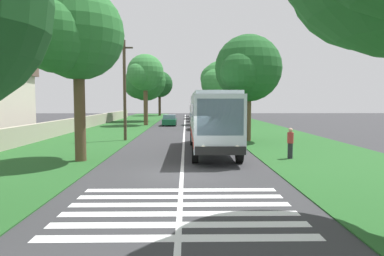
% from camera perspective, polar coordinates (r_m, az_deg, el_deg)
% --- Properties ---
extents(ground, '(160.00, 160.00, 0.00)m').
position_cam_1_polar(ground, '(15.74, -1.63, -7.39)').
color(ground, '#333335').
extents(grass_verge_left, '(120.00, 8.00, 0.04)m').
position_cam_1_polar(grass_verge_left, '(31.71, -16.30, -1.60)').
color(grass_verge_left, '#235623').
rests_on(grass_verge_left, ground).
extents(grass_verge_right, '(120.00, 8.00, 0.04)m').
position_cam_1_polar(grass_verge_right, '(31.61, 13.74, -1.57)').
color(grass_verge_right, '#235623').
rests_on(grass_verge_right, ground).
extents(centre_line, '(110.00, 0.16, 0.01)m').
position_cam_1_polar(centre_line, '(30.58, -1.30, -1.67)').
color(centre_line, silver).
rests_on(centre_line, ground).
extents(coach_bus, '(11.16, 2.62, 3.73)m').
position_cam_1_polar(coach_bus, '(22.22, 3.21, 1.61)').
color(coach_bus, silver).
rests_on(coach_bus, ground).
extents(zebra_crossing, '(4.95, 6.80, 0.01)m').
position_cam_1_polar(zebra_crossing, '(10.80, -1.96, -12.85)').
color(zebra_crossing, silver).
rests_on(zebra_crossing, ground).
extents(trailing_car_0, '(4.30, 1.78, 1.43)m').
position_cam_1_polar(trailing_car_0, '(40.01, 1.01, 0.69)').
color(trailing_car_0, '#B7A893').
rests_on(trailing_car_0, ground).
extents(trailing_car_1, '(4.30, 1.78, 1.43)m').
position_cam_1_polar(trailing_car_1, '(46.90, -3.63, 1.21)').
color(trailing_car_1, '#145933').
rests_on(trailing_car_1, ground).
extents(trailing_car_2, '(4.30, 1.78, 1.43)m').
position_cam_1_polar(trailing_car_2, '(55.59, 0.50, 1.70)').
color(trailing_car_2, gray).
rests_on(trailing_car_2, ground).
extents(trailing_minibus_0, '(6.00, 2.14, 2.53)m').
position_cam_1_polar(trailing_minibus_0, '(65.06, 0.59, 2.86)').
color(trailing_minibus_0, '#BFB299').
rests_on(trailing_minibus_0, ground).
extents(roadside_tree_left_1, '(5.86, 4.79, 9.31)m').
position_cam_1_polar(roadside_tree_left_1, '(47.49, -7.62, 8.60)').
color(roadside_tree_left_1, brown).
rests_on(roadside_tree_left_1, grass_verge_left).
extents(roadside_tree_left_2, '(7.98, 6.37, 9.46)m').
position_cam_1_polar(roadside_tree_left_2, '(56.60, -7.63, 7.28)').
color(roadside_tree_left_2, brown).
rests_on(roadside_tree_left_2, grass_verge_left).
extents(roadside_tree_left_3, '(6.78, 5.79, 9.81)m').
position_cam_1_polar(roadside_tree_left_3, '(79.12, -5.34, 6.90)').
color(roadside_tree_left_3, '#3D2D1E').
rests_on(roadside_tree_left_3, grass_verge_left).
extents(roadside_tree_left_4, '(5.95, 4.88, 9.04)m').
position_cam_1_polar(roadside_tree_left_4, '(19.86, -18.37, 13.70)').
color(roadside_tree_left_4, brown).
rests_on(roadside_tree_left_4, grass_verge_left).
extents(roadside_tree_right_0, '(6.17, 5.27, 8.39)m').
position_cam_1_polar(roadside_tree_right_0, '(28.82, 8.75, 9.15)').
color(roadside_tree_right_0, brown).
rests_on(roadside_tree_right_0, grass_verge_right).
extents(roadside_tree_right_1, '(6.96, 5.75, 8.78)m').
position_cam_1_polar(roadside_tree_right_1, '(49.58, 4.56, 7.30)').
color(roadside_tree_right_1, '#4C3826').
rests_on(roadside_tree_right_1, grass_verge_right).
extents(roadside_tree_right_3, '(6.44, 5.13, 8.78)m').
position_cam_1_polar(roadside_tree_right_3, '(58.86, 4.87, 7.10)').
color(roadside_tree_right_3, '#3D2D1E').
rests_on(roadside_tree_right_3, grass_verge_right).
extents(roadside_tree_right_4, '(6.95, 5.88, 11.06)m').
position_cam_1_polar(roadside_tree_right_4, '(77.75, 3.41, 7.83)').
color(roadside_tree_right_4, '#3D2D1E').
rests_on(roadside_tree_right_4, grass_verge_right).
extents(utility_pole, '(0.24, 1.40, 8.00)m').
position_cam_1_polar(utility_pole, '(29.13, -10.76, 6.19)').
color(utility_pole, '#473828').
rests_on(utility_pole, grass_verge_left).
extents(roadside_wall, '(70.00, 0.40, 1.40)m').
position_cam_1_polar(roadside_wall, '(37.41, -19.32, 0.31)').
color(roadside_wall, '#B2A893').
rests_on(roadside_wall, grass_verge_left).
extents(pedestrian, '(0.34, 0.34, 1.69)m').
position_cam_1_polar(pedestrian, '(20.29, 15.50, -2.31)').
color(pedestrian, '#26262D').
rests_on(pedestrian, grass_verge_right).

